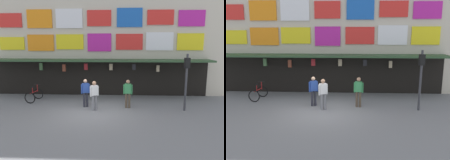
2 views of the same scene
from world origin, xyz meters
TOP-DOWN VIEW (x-y plane):
  - ground_plane at (0.00, 0.00)m, footprint 80.00×80.00m
  - shopfront at (0.00, 4.57)m, footprint 18.00×2.60m
  - traffic_light_far at (5.17, 0.54)m, footprint 0.29×0.33m
  - bicycle_parked at (-4.13, 2.07)m, footprint 0.82×1.22m
  - pedestrian_in_blue at (-0.54, 0.96)m, footprint 0.49×0.35m
  - pedestrian_in_purple at (1.97, 0.90)m, footprint 0.53×0.26m
  - pedestrian_in_white at (0.07, 0.35)m, footprint 0.47×0.37m

SIDE VIEW (x-z plane):
  - ground_plane at x=0.00m, z-range 0.00..0.00m
  - bicycle_parked at x=-4.13m, z-range -0.13..0.92m
  - pedestrian_in_blue at x=-0.54m, z-range 0.11..1.79m
  - pedestrian_in_purple at x=1.97m, z-range 0.11..1.79m
  - pedestrian_in_white at x=0.07m, z-range 0.11..1.79m
  - traffic_light_far at x=5.17m, z-range 0.54..3.74m
  - shopfront at x=0.00m, z-range -0.04..7.96m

